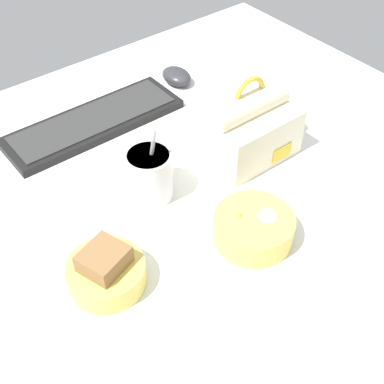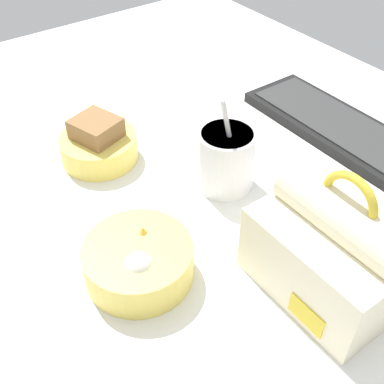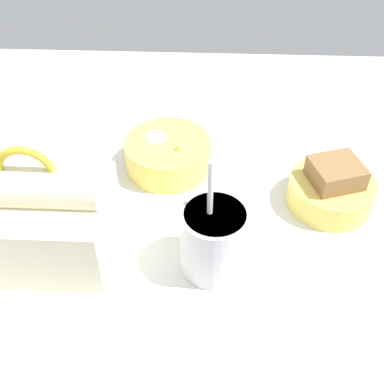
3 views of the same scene
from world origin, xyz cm
name	(u,v)px [view 1 (image 1 of 3)]	position (x,y,z in cm)	size (l,w,h in cm)	color
desk_surface	(163,213)	(0.00, 0.00, 1.00)	(140.00, 110.00, 2.00)	white
keyboard	(94,122)	(3.23, 29.62, 3.02)	(38.95, 12.89, 2.10)	black
lunch_bag	(247,127)	(22.85, 2.99, 8.16)	(17.72, 14.45, 17.47)	#EFE5C1
soup_cup	(149,174)	(0.62, 4.66, 7.00)	(8.62, 8.62, 15.91)	silver
bento_bowl_sandwich	(106,272)	(-16.56, -7.80, 4.79)	(12.47, 12.47, 7.48)	#EFD65B
bento_bowl_snacks	(253,227)	(8.04, -15.15, 4.68)	(13.75, 13.75, 6.14)	#EFD65B
computer_mouse	(177,76)	(27.65, 32.30, 3.74)	(5.98, 8.21, 3.48)	#333338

